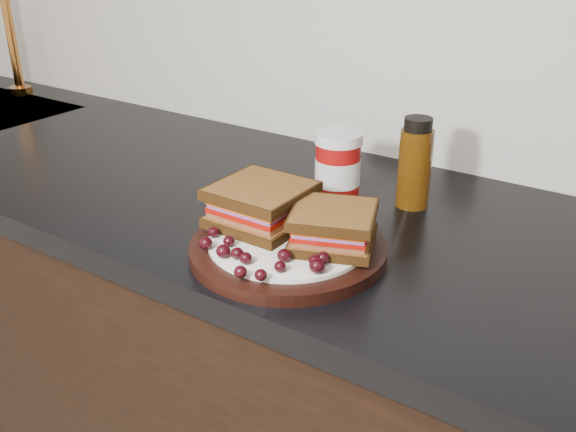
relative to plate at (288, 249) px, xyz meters
name	(u,v)px	position (x,y,z in m)	size (l,w,h in m)	color
base_cabinets	(305,426)	(-0.06, 0.15, -0.48)	(3.96, 0.58, 0.86)	black
countertop	(308,219)	(-0.06, 0.15, -0.03)	(3.98, 0.60, 0.04)	black
faucet	(12,41)	(-1.11, 0.35, 0.13)	(0.06, 0.22, 0.28)	#AE692B
plate	(288,249)	(0.00, 0.00, 0.00)	(0.28, 0.28, 0.02)	black
sandwich_left	(261,204)	(-0.06, 0.02, 0.04)	(0.13, 0.13, 0.06)	brown
sandwich_right	(333,227)	(0.06, 0.02, 0.04)	(0.11, 0.11, 0.05)	brown
grape_0	(213,232)	(-0.09, -0.05, 0.02)	(0.02, 0.02, 0.02)	black
grape_1	(229,241)	(-0.06, -0.06, 0.02)	(0.02, 0.02, 0.02)	black
grape_2	(206,243)	(-0.08, -0.09, 0.02)	(0.02, 0.02, 0.02)	black
grape_3	(223,251)	(-0.04, -0.09, 0.02)	(0.02, 0.02, 0.02)	black
grape_4	(237,253)	(-0.02, -0.08, 0.02)	(0.02, 0.02, 0.02)	black
grape_5	(246,258)	(-0.01, -0.09, 0.02)	(0.02, 0.02, 0.02)	black
grape_6	(240,272)	(0.01, -0.12, 0.02)	(0.02, 0.02, 0.02)	black
grape_7	(261,275)	(0.03, -0.11, 0.02)	(0.02, 0.02, 0.02)	black
grape_8	(280,267)	(0.04, -0.08, 0.02)	(0.02, 0.02, 0.01)	black
grape_9	(284,255)	(0.03, -0.06, 0.02)	(0.02, 0.02, 0.02)	black
grape_10	(317,266)	(0.08, -0.06, 0.02)	(0.02, 0.02, 0.02)	black
grape_11	(315,261)	(0.07, -0.04, 0.02)	(0.02, 0.02, 0.02)	black
grape_12	(323,258)	(0.08, -0.03, 0.02)	(0.02, 0.02, 0.02)	black
grape_13	(353,245)	(0.09, 0.02, 0.02)	(0.02, 0.02, 0.02)	black
grape_14	(343,243)	(0.08, 0.02, 0.02)	(0.01, 0.01, 0.01)	black
grape_15	(331,237)	(0.06, 0.02, 0.02)	(0.02, 0.02, 0.02)	black
grape_16	(283,210)	(-0.05, 0.06, 0.02)	(0.02, 0.02, 0.02)	black
grape_17	(279,215)	(-0.05, 0.04, 0.02)	(0.02, 0.02, 0.02)	black
grape_18	(257,212)	(-0.08, 0.03, 0.02)	(0.02, 0.02, 0.02)	black
grape_19	(257,216)	(-0.07, 0.02, 0.02)	(0.02, 0.02, 0.02)	black
grape_20	(254,225)	(-0.06, 0.00, 0.02)	(0.02, 0.02, 0.02)	black
grape_21	(241,226)	(-0.07, -0.01, 0.02)	(0.02, 0.02, 0.01)	black
grape_22	(265,219)	(-0.06, 0.02, 0.02)	(0.02, 0.02, 0.01)	black
grape_23	(255,213)	(-0.08, 0.03, 0.02)	(0.02, 0.02, 0.02)	black
grape_24	(253,218)	(-0.07, 0.01, 0.02)	(0.02, 0.02, 0.02)	black
condiment_jar	(338,166)	(-0.04, 0.21, 0.05)	(0.08, 0.08, 0.12)	#960B0A
oil_bottle	(415,163)	(0.07, 0.26, 0.07)	(0.05, 0.05, 0.15)	#432406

